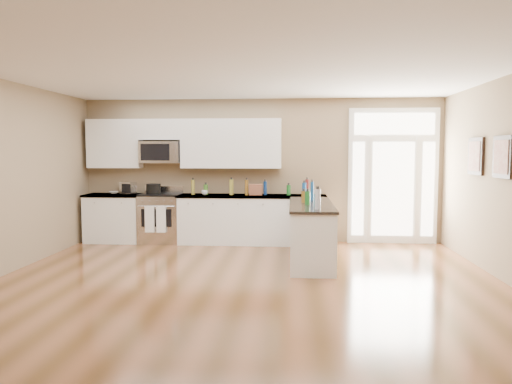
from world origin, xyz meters
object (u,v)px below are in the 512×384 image
peninsula_cabinet (311,234)px  kitchen_range (161,218)px  stockpot (154,189)px  toaster_oven (128,188)px

peninsula_cabinet → kitchen_range: 3.21m
kitchen_range → peninsula_cabinet: bearing=-26.8°
kitchen_range → stockpot: 0.59m
peninsula_cabinet → toaster_oven: toaster_oven is taller
kitchen_range → toaster_oven: size_ratio=3.98×
peninsula_cabinet → toaster_oven: bearing=156.1°
stockpot → kitchen_range: bearing=20.8°
peninsula_cabinet → kitchen_range: size_ratio=2.15×
peninsula_cabinet → stockpot: bearing=154.9°
peninsula_cabinet → stockpot: stockpot is taller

